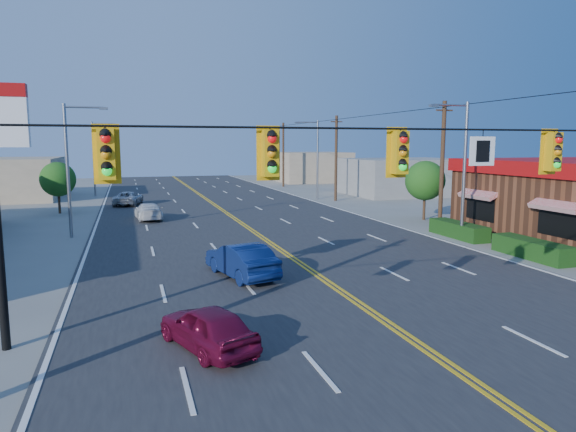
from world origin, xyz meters
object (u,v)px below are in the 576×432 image
object	(u,v)px
car_blue	(241,261)
car_silver	(128,199)
car_white	(148,212)
car_magenta	(208,329)
signal_span	(437,174)

from	to	relation	value
car_blue	car_silver	bearing A→B (deg)	-94.60
car_white	car_silver	bearing A→B (deg)	-86.82
car_magenta	car_white	xyz separation A→B (m)	(-0.53, 25.67, 0.00)
car_magenta	signal_span	bearing A→B (deg)	137.47
signal_span	car_white	xyz separation A→B (m)	(-6.10, 27.90, -4.27)
car_magenta	car_white	bearing A→B (deg)	-109.49
signal_span	car_silver	bearing A→B (deg)	101.15
car_magenta	car_white	world-z (taller)	car_white
car_white	car_blue	bearing A→B (deg)	94.79
car_magenta	car_silver	distance (m)	35.80
car_magenta	car_white	size ratio (longest dim) A/B	0.85
car_magenta	car_blue	bearing A→B (deg)	-129.76
car_white	car_silver	world-z (taller)	car_silver
signal_span	car_magenta	xyz separation A→B (m)	(-5.56, 2.23, -4.27)
signal_span	car_white	distance (m)	28.87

